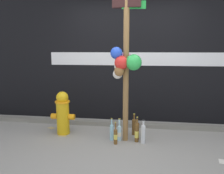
# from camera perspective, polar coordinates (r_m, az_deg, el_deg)

# --- Properties ---
(ground_plane) EXTENTS (14.00, 14.00, 0.00)m
(ground_plane) POSITION_cam_1_polar(r_m,az_deg,el_deg) (3.50, 2.76, -16.11)
(ground_plane) COLOR gray
(building_wall) EXTENTS (10.00, 0.21, 3.07)m
(building_wall) POSITION_cam_1_polar(r_m,az_deg,el_deg) (4.81, 4.80, 9.75)
(building_wall) COLOR black
(building_wall) RESTS_ON ground_plane
(curb_strip) EXTENTS (8.00, 0.12, 0.08)m
(curb_strip) POSITION_cam_1_polar(r_m,az_deg,el_deg) (4.55, 4.15, -9.40)
(curb_strip) COLOR slate
(curb_strip) RESTS_ON ground_plane
(memorial_post) EXTENTS (0.54, 0.44, 2.50)m
(memorial_post) POSITION_cam_1_polar(r_m,az_deg,el_deg) (3.63, 3.27, 7.99)
(memorial_post) COLOR olive
(memorial_post) RESTS_ON ground_plane
(fire_hydrant) EXTENTS (0.43, 0.26, 0.77)m
(fire_hydrant) POSITION_cam_1_polar(r_m,az_deg,el_deg) (4.17, -12.27, -6.32)
(fire_hydrant) COLOR gold
(fire_hydrant) RESTS_ON ground_plane
(bottle_0) EXTENTS (0.07, 0.07, 0.39)m
(bottle_0) POSITION_cam_1_polar(r_m,az_deg,el_deg) (3.92, 6.33, -10.74)
(bottle_0) COLOR brown
(bottle_0) RESTS_ON ground_plane
(bottle_1) EXTENTS (0.07, 0.07, 0.39)m
(bottle_1) POSITION_cam_1_polar(r_m,az_deg,el_deg) (3.78, 7.84, -11.38)
(bottle_1) COLOR silver
(bottle_1) RESTS_ON ground_plane
(bottle_2) EXTENTS (0.06, 0.06, 0.38)m
(bottle_2) POSITION_cam_1_polar(r_m,az_deg,el_deg) (3.87, -0.08, -11.10)
(bottle_2) COLOR #93CCE0
(bottle_2) RESTS_ON ground_plane
(bottle_3) EXTENTS (0.06, 0.06, 0.38)m
(bottle_3) POSITION_cam_1_polar(r_m,az_deg,el_deg) (3.86, 1.85, -11.27)
(bottle_3) COLOR #B2DBEA
(bottle_3) RESTS_ON ground_plane
(bottle_4) EXTENTS (0.06, 0.06, 0.38)m
(bottle_4) POSITION_cam_1_polar(r_m,az_deg,el_deg) (4.00, 3.04, -10.14)
(bottle_4) COLOR silver
(bottle_4) RESTS_ON ground_plane
(bottle_5) EXTENTS (0.07, 0.07, 0.41)m
(bottle_5) POSITION_cam_1_polar(r_m,az_deg,el_deg) (3.82, 6.21, -11.33)
(bottle_5) COLOR brown
(bottle_5) RESTS_ON ground_plane
(bottle_6) EXTENTS (0.06, 0.06, 0.37)m
(bottle_6) POSITION_cam_1_polar(r_m,az_deg,el_deg) (3.72, 0.90, -12.21)
(bottle_6) COLOR brown
(bottle_6) RESTS_ON ground_plane
(bottle_7) EXTENTS (0.07, 0.07, 0.39)m
(bottle_7) POSITION_cam_1_polar(r_m,az_deg,el_deg) (4.11, 5.54, -9.73)
(bottle_7) COLOR brown
(bottle_7) RESTS_ON ground_plane
(litter_0) EXTENTS (0.11, 0.15, 0.01)m
(litter_0) POSITION_cam_1_polar(r_m,az_deg,el_deg) (3.57, 25.92, -16.47)
(litter_0) COLOR silver
(litter_0) RESTS_ON ground_plane
(litter_1) EXTENTS (0.15, 0.07, 0.01)m
(litter_1) POSITION_cam_1_polar(r_m,az_deg,el_deg) (4.17, -12.37, -11.92)
(litter_1) COLOR tan
(litter_1) RESTS_ON ground_plane
(litter_2) EXTENTS (0.17, 0.15, 0.01)m
(litter_2) POSITION_cam_1_polar(r_m,az_deg,el_deg) (4.62, -14.98, -9.90)
(litter_2) COLOR tan
(litter_2) RESTS_ON ground_plane
(litter_3) EXTENTS (0.06, 0.12, 0.01)m
(litter_3) POSITION_cam_1_polar(r_m,az_deg,el_deg) (4.57, 3.87, -9.80)
(litter_3) COLOR tan
(litter_3) RESTS_ON ground_plane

